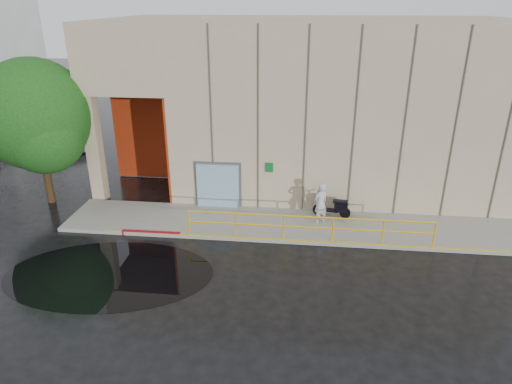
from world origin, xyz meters
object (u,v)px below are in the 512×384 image
Objects in this scene: car_c at (57,139)px; scooter at (333,201)px; person at (321,203)px; red_curb at (151,234)px; tree_near at (38,120)px.

scooter is at bearing -104.25° from car_c.
person is 0.74× the size of red_curb.
scooter is (0.53, 0.65, -0.16)m from person.
car_c is 9.52m from tree_near.
scooter reaches higher than red_curb.
person reaches higher than red_curb.
tree_near reaches higher than person.
red_curb is at bearing -24.78° from person.
car_c is at bearing 164.26° from scooter.
person reaches higher than car_c.
red_curb is 0.36× the size of tree_near.
person is 12.81m from tree_near.
car_c is (-16.95, 8.26, -0.22)m from scooter.
red_curb is 0.53× the size of car_c.
car_c is at bearing 116.67° from tree_near.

